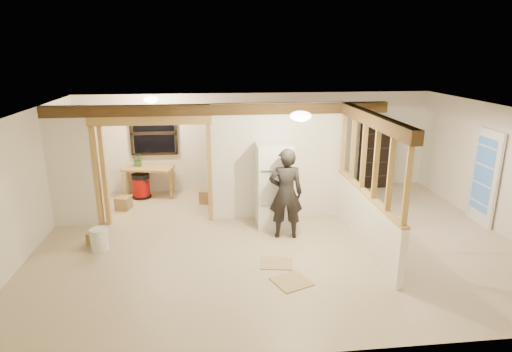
{
  "coord_description": "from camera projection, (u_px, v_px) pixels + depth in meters",
  "views": [
    {
      "loc": [
        -1.24,
        -7.51,
        3.56
      ],
      "look_at": [
        -0.35,
        0.4,
        1.19
      ],
      "focal_mm": 30.0,
      "sensor_mm": 36.0,
      "label": 1
    }
  ],
  "objects": [
    {
      "name": "floor",
      "position": [
        276.0,
        240.0,
        8.3
      ],
      "size": [
        9.0,
        6.5,
        0.01
      ],
      "primitive_type": "cube",
      "color": "#BDAC8C",
      "rests_on": "ground"
    },
    {
      "name": "ceiling",
      "position": [
        278.0,
        111.0,
        7.58
      ],
      "size": [
        9.0,
        6.5,
        0.01
      ],
      "primitive_type": "cube",
      "color": "white"
    },
    {
      "name": "wall_back",
      "position": [
        257.0,
        142.0,
        11.04
      ],
      "size": [
        9.0,
        0.01,
        2.5
      ],
      "primitive_type": "cube",
      "color": "silver",
      "rests_on": "floor"
    },
    {
      "name": "wall_front",
      "position": [
        323.0,
        261.0,
        4.84
      ],
      "size": [
        9.0,
        0.01,
        2.5
      ],
      "primitive_type": "cube",
      "color": "silver",
      "rests_on": "floor"
    },
    {
      "name": "wall_left",
      "position": [
        23.0,
        187.0,
        7.46
      ],
      "size": [
        0.01,
        6.5,
        2.5
      ],
      "primitive_type": "cube",
      "color": "silver",
      "rests_on": "floor"
    },
    {
      "name": "wall_right",
      "position": [
        503.0,
        171.0,
        8.42
      ],
      "size": [
        0.01,
        6.5,
        2.5
      ],
      "primitive_type": "cube",
      "color": "silver",
      "rests_on": "floor"
    },
    {
      "name": "partition_left_stub",
      "position": [
        70.0,
        168.0,
        8.65
      ],
      "size": [
        0.9,
        0.12,
        2.5
      ],
      "primitive_type": "cube",
      "color": "white",
      "rests_on": "floor"
    },
    {
      "name": "partition_center",
      "position": [
        278.0,
        162.0,
        9.1
      ],
      "size": [
        2.8,
        0.12,
        2.5
      ],
      "primitive_type": "cube",
      "color": "white",
      "rests_on": "floor"
    },
    {
      "name": "doorway_frame",
      "position": [
        154.0,
        172.0,
        8.87
      ],
      "size": [
        2.46,
        0.14,
        2.2
      ],
      "primitive_type": "cube",
      "color": "tan",
      "rests_on": "floor"
    },
    {
      "name": "header_beam_back",
      "position": [
        220.0,
        109.0,
        8.65
      ],
      "size": [
        7.0,
        0.18,
        0.22
      ],
      "primitive_type": "cube",
      "color": "#50371B",
      "rests_on": "ceiling"
    },
    {
      "name": "header_beam_right",
      "position": [
        373.0,
        120.0,
        7.41
      ],
      "size": [
        0.18,
        3.3,
        0.22
      ],
      "primitive_type": "cube",
      "color": "#50371B",
      "rests_on": "ceiling"
    },
    {
      "name": "pony_wall",
      "position": [
        365.0,
        220.0,
        7.94
      ],
      "size": [
        0.12,
        3.2,
        1.0
      ],
      "primitive_type": "cube",
      "color": "white",
      "rests_on": "floor"
    },
    {
      "name": "stud_partition",
      "position": [
        370.0,
        160.0,
        7.61
      ],
      "size": [
        0.14,
        3.2,
        1.32
      ],
      "primitive_type": "cube",
      "color": "tan",
      "rests_on": "pony_wall"
    },
    {
      "name": "window_back",
      "position": [
        154.0,
        133.0,
        10.6
      ],
      "size": [
        1.12,
        0.1,
        1.1
      ],
      "primitive_type": "cube",
      "color": "black",
      "rests_on": "wall_back"
    },
    {
      "name": "french_door",
      "position": [
        484.0,
        177.0,
        8.86
      ],
      "size": [
        0.12,
        0.86,
        2.0
      ],
      "primitive_type": "cube",
      "color": "white",
      "rests_on": "floor"
    },
    {
      "name": "ceiling_dome_main",
      "position": [
        301.0,
        116.0,
        7.14
      ],
      "size": [
        0.36,
        0.36,
        0.16
      ],
      "primitive_type": "ellipsoid",
      "color": "#FFEABF",
      "rests_on": "ceiling"
    },
    {
      "name": "ceiling_dome_util",
      "position": [
        151.0,
        99.0,
        9.51
      ],
      "size": [
        0.32,
        0.32,
        0.14
      ],
      "primitive_type": "ellipsoid",
      "color": "#FFEABF",
      "rests_on": "ceiling"
    },
    {
      "name": "hanging_bulb",
      "position": [
        172.0,
        117.0,
        8.99
      ],
      "size": [
        0.07,
        0.07,
        0.07
      ],
      "primitive_type": "ellipsoid",
      "color": "#FFD88C",
      "rests_on": "ceiling"
    },
    {
      "name": "refrigerator",
      "position": [
        274.0,
        185.0,
        8.82
      ],
      "size": [
        0.71,
        0.69,
        1.72
      ],
      "primitive_type": "cube",
      "color": "white",
      "rests_on": "floor"
    },
    {
      "name": "woman",
      "position": [
        286.0,
        193.0,
        8.2
      ],
      "size": [
        0.69,
        0.49,
        1.79
      ],
      "primitive_type": "imported",
      "rotation": [
        0.0,
        0.0,
        3.04
      ],
      "color": "#282322",
      "rests_on": "floor"
    },
    {
      "name": "work_table",
      "position": [
        149.0,
        182.0,
        10.66
      ],
      "size": [
        1.3,
        0.84,
        0.76
      ],
      "primitive_type": "cube",
      "rotation": [
        0.0,
        0.0,
        -0.21
      ],
      "color": "tan",
      "rests_on": "floor"
    },
    {
      "name": "potted_plant",
      "position": [
        138.0,
        160.0,
        10.57
      ],
      "size": [
        0.37,
        0.35,
        0.34
      ],
      "primitive_type": "imported",
      "rotation": [
        0.0,
        0.0,
        -0.31
      ],
      "color": "#2D692E",
      "rests_on": "work_table"
    },
    {
      "name": "shop_vac",
      "position": [
        141.0,
        186.0,
        10.56
      ],
      "size": [
        0.52,
        0.52,
        0.62
      ],
      "primitive_type": "cylinder",
      "rotation": [
        0.0,
        0.0,
        -0.09
      ],
      "color": "#9E0B07",
      "rests_on": "floor"
    },
    {
      "name": "bookshelf",
      "position": [
        376.0,
        156.0,
        11.28
      ],
      "size": [
        0.85,
        0.28,
        1.69
      ],
      "primitive_type": "cube",
      "color": "black",
      "rests_on": "floor"
    },
    {
      "name": "bucket",
      "position": [
        99.0,
        240.0,
        7.82
      ],
      "size": [
        0.41,
        0.41,
        0.41
      ],
      "primitive_type": "cylinder",
      "rotation": [
        0.0,
        0.0,
        0.32
      ],
      "color": "silver",
      "rests_on": "floor"
    },
    {
      "name": "box_util_a",
      "position": [
        208.0,
        197.0,
        10.25
      ],
      "size": [
        0.44,
        0.4,
        0.32
      ],
      "primitive_type": "cube",
      "rotation": [
        0.0,
        0.0,
        -0.27
      ],
      "color": "olive",
      "rests_on": "floor"
    },
    {
      "name": "box_util_b",
      "position": [
        123.0,
        203.0,
        9.86
      ],
      "size": [
        0.37,
        0.37,
        0.29
      ],
      "primitive_type": "cube",
      "rotation": [
        0.0,
        0.0,
        -0.24
      ],
      "color": "olive",
      "rests_on": "floor"
    },
    {
      "name": "box_front",
      "position": [
        96.0,
        238.0,
        8.1
      ],
      "size": [
        0.32,
        0.27,
        0.24
      ],
      "primitive_type": "cube",
      "rotation": [
        0.0,
        0.0,
        -0.12
      ],
      "color": "olive",
      "rests_on": "floor"
    },
    {
      "name": "floor_panel_near",
      "position": [
        291.0,
        281.0,
        6.79
      ],
      "size": [
        0.7,
        0.7,
        0.02
      ],
      "primitive_type": "cube",
      "rotation": [
        0.0,
        0.0,
        0.4
      ],
      "color": "tan",
      "rests_on": "floor"
    },
    {
      "name": "floor_panel_far",
      "position": [
        276.0,
        263.0,
        7.37
      ],
      "size": [
        0.62,
        0.53,
        0.02
      ],
      "primitive_type": "cube",
      "rotation": [
        0.0,
        0.0,
        -0.17
      ],
      "color": "tan",
      "rests_on": "floor"
    }
  ]
}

